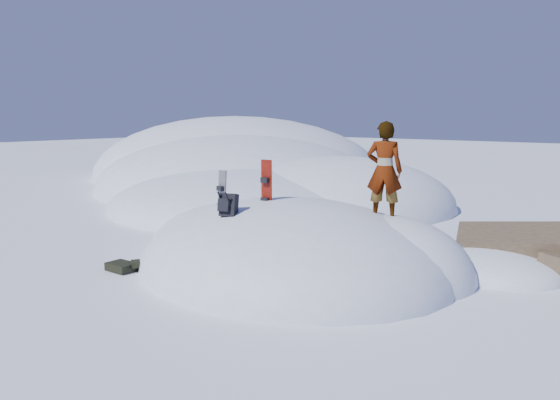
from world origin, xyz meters
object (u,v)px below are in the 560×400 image
Objects in this scene: snowboard_dark at (221,199)px; backpack at (228,205)px; snowboard_red at (266,192)px; person at (384,170)px.

backpack is (1.84, -1.66, 0.26)m from snowboard_dark.
person is (2.14, 1.15, 0.51)m from snowboard_red.
snowboard_dark is 2.68× the size of backpack.
snowboard_red is 0.72× the size of person.
snowboard_red is 1.00× the size of snowboard_dark.
person is at bearing 26.10° from snowboard_red.
snowboard_red is at bearing 7.97° from person.
snowboard_dark is 4.17m from person.
person is (4.03, 0.59, 0.90)m from snowboard_dark.
backpack is 0.27× the size of person.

